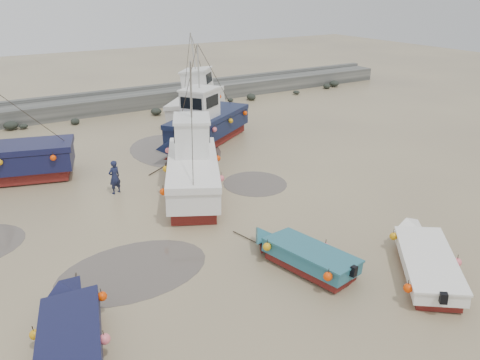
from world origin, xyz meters
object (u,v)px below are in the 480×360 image
object	(u,v)px
dinghy_2	(301,253)
dinghy_3	(426,258)
person	(116,193)
cabin_boat_1	(192,165)
cabin_boat_3	(201,100)
cabin_boat_2	(204,124)
dinghy_1	(72,330)

from	to	relation	value
dinghy_2	dinghy_3	distance (m)	4.38
dinghy_3	dinghy_2	bearing A→B (deg)	-175.11
dinghy_3	person	xyz separation A→B (m)	(-7.34, 12.27, -0.54)
dinghy_3	cabin_boat_1	distance (m)	11.37
cabin_boat_1	cabin_boat_3	world-z (taller)	same
dinghy_2	dinghy_3	world-z (taller)	same
cabin_boat_2	person	xyz separation A→B (m)	(-7.09, -4.43, -1.35)
dinghy_2	cabin_boat_2	world-z (taller)	cabin_boat_2
cabin_boat_2	cabin_boat_1	bearing A→B (deg)	115.58
dinghy_3	cabin_boat_3	world-z (taller)	cabin_boat_3
dinghy_2	person	world-z (taller)	dinghy_2
dinghy_1	cabin_boat_1	xyz separation A→B (m)	(7.57, 8.01, 0.80)
dinghy_3	cabin_boat_3	size ratio (longest dim) A/B	0.70
cabin_boat_3	person	world-z (taller)	cabin_boat_3
cabin_boat_2	person	size ratio (longest dim) A/B	5.34
cabin_boat_1	dinghy_3	bearing A→B (deg)	-44.29
dinghy_2	dinghy_3	xyz separation A→B (m)	(3.57, -2.54, -0.02)
dinghy_1	dinghy_3	bearing A→B (deg)	0.92
dinghy_1	cabin_boat_2	bearing A→B (deg)	64.93
dinghy_2	cabin_boat_1	size ratio (longest dim) A/B	0.59
cabin_boat_3	dinghy_2	bearing A→B (deg)	-63.89
cabin_boat_1	cabin_boat_2	xyz separation A→B (m)	(3.73, 6.09, -0.00)
cabin_boat_2	dinghy_1	bearing A→B (deg)	108.38
dinghy_3	cabin_boat_1	bearing A→B (deg)	150.89
dinghy_1	person	bearing A→B (deg)	80.11
dinghy_3	person	bearing A→B (deg)	161.23
dinghy_3	cabin_boat_2	world-z (taller)	cabin_boat_2
cabin_boat_1	cabin_boat_3	bearing A→B (deg)	86.72
dinghy_2	cabin_boat_2	bearing A→B (deg)	62.59
dinghy_1	cabin_boat_1	bearing A→B (deg)	60.27
dinghy_3	cabin_boat_1	size ratio (longest dim) A/B	0.59
cabin_boat_1	person	bearing A→B (deg)	178.94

